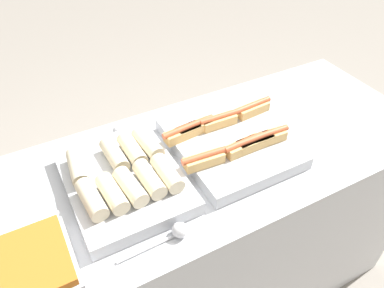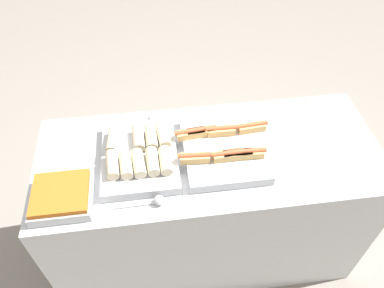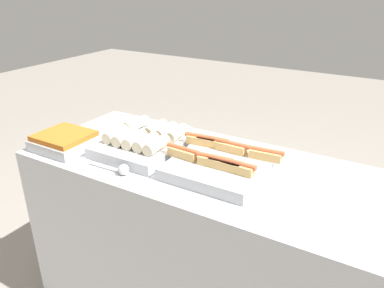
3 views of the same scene
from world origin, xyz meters
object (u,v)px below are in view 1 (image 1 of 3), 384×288
at_px(tray_hotdogs, 229,141).
at_px(serving_spoon_far, 115,133).
at_px(tray_wraps, 124,178).
at_px(serving_spoon_near, 175,233).
at_px(tray_side_front, 23,272).

relative_size(tray_hotdogs, serving_spoon_far, 2.11).
bearing_deg(tray_hotdogs, tray_wraps, -179.57).
bearing_deg(serving_spoon_near, tray_side_front, 170.64).
distance_m(tray_hotdogs, tray_wraps, 0.39).
distance_m(tray_wraps, tray_side_front, 0.39).
relative_size(tray_hotdogs, serving_spoon_near, 2.13).
bearing_deg(tray_wraps, serving_spoon_far, 77.72).
bearing_deg(tray_side_front, tray_wraps, 28.49).
bearing_deg(serving_spoon_far, tray_side_front, -131.93).
bearing_deg(serving_spoon_far, tray_wraps, -102.28).
xyz_separation_m(serving_spoon_near, serving_spoon_far, (0.00, 0.50, -0.00)).
xyz_separation_m(tray_hotdogs, serving_spoon_near, (-0.34, -0.25, -0.02)).
relative_size(tray_wraps, serving_spoon_far, 2.04).
height_order(tray_hotdogs, tray_wraps, tray_wraps).
height_order(serving_spoon_near, serving_spoon_far, same).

